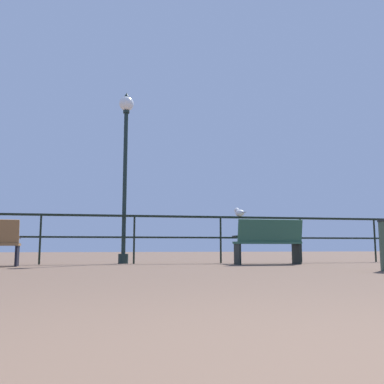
# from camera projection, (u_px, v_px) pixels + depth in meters

# --- Properties ---
(pier_railing) EXTENTS (24.41, 0.05, 1.10)m
(pier_railing) POSITION_uv_depth(u_px,v_px,m) (134.00, 228.00, 9.51)
(pier_railing) COLOR black
(pier_railing) RESTS_ON ground_plane
(bench_near_right) EXTENTS (1.46, 0.61, 0.97)m
(bench_near_right) POSITION_uv_depth(u_px,v_px,m) (269.00, 240.00, 9.12)
(bench_near_right) COLOR #275240
(bench_near_right) RESTS_ON ground_plane
(lamppost_center) EXTENTS (0.35, 0.35, 4.06)m
(lamppost_center) POSITION_uv_depth(u_px,v_px,m) (125.00, 150.00, 9.87)
(lamppost_center) COLOR #192826
(lamppost_center) RESTS_ON ground_plane
(seagull_on_rail) EXTENTS (0.24, 0.45, 0.22)m
(seagull_on_rail) POSITION_uv_depth(u_px,v_px,m) (239.00, 212.00, 10.06)
(seagull_on_rail) COLOR silver
(seagull_on_rail) RESTS_ON pier_railing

